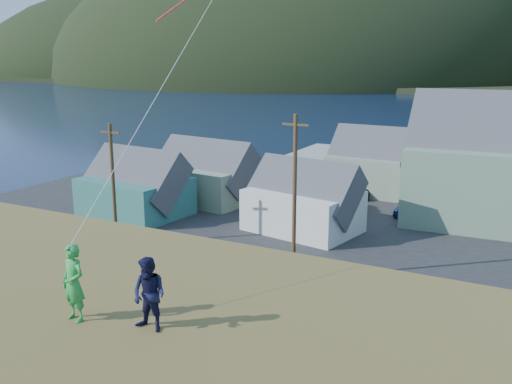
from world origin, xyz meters
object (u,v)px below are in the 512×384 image
at_px(shed_teal, 135,186).
at_px(shed_palegreen_far, 391,164).
at_px(shed_palegreen_near, 204,174).
at_px(shed_white, 303,199).
at_px(wharf, 396,163).
at_px(kite_flyer_green, 73,283).
at_px(kite_flyer_navy, 149,295).

height_order(shed_teal, shed_palegreen_far, shed_palegreen_far).
bearing_deg(shed_palegreen_near, shed_teal, -101.93).
height_order(shed_white, shed_palegreen_far, shed_palegreen_far).
bearing_deg(shed_palegreen_far, shed_teal, -131.57).
xyz_separation_m(shed_palegreen_near, shed_palegreen_far, (14.33, 10.49, 0.37)).
bearing_deg(shed_palegreen_near, shed_white, -12.61).
relative_size(wharf, shed_white, 2.84).
bearing_deg(kite_flyer_green, shed_white, 112.01).
distance_m(shed_teal, shed_white, 14.30).
relative_size(shed_teal, kite_flyer_green, 5.20).
relative_size(wharf, kite_flyer_navy, 15.74).
height_order(shed_palegreen_near, shed_white, shed_palegreen_near).
relative_size(wharf, shed_palegreen_near, 2.56).
height_order(shed_palegreen_far, kite_flyer_navy, kite_flyer_navy).
xyz_separation_m(shed_teal, kite_flyer_navy, (22.83, -26.86, 5.47)).
bearing_deg(shed_white, shed_palegreen_near, 169.79).
xyz_separation_m(wharf, shed_palegreen_near, (-11.28, -25.00, 2.14)).
distance_m(shed_teal, kite_flyer_navy, 35.68).
xyz_separation_m(shed_white, kite_flyer_green, (6.90, -29.52, 5.55)).
height_order(shed_teal, shed_white, shed_teal).
height_order(wharf, kite_flyer_navy, kite_flyer_navy).
height_order(wharf, shed_palegreen_far, shed_palegreen_far).
distance_m(kite_flyer_green, kite_flyer_navy, 1.85).
distance_m(shed_white, shed_palegreen_far, 15.15).
relative_size(shed_white, kite_flyer_green, 5.14).
relative_size(shed_palegreen_far, kite_flyer_navy, 7.16).
xyz_separation_m(shed_palegreen_near, kite_flyer_green, (18.59, -33.94, 5.50)).
relative_size(shed_palegreen_far, kite_flyer_green, 6.64).
relative_size(shed_teal, shed_palegreen_near, 0.91).
height_order(wharf, kite_flyer_green, kite_flyer_green).
bearing_deg(kite_flyer_green, shed_teal, 136.49).
bearing_deg(shed_palegreen_far, wharf, 104.60).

